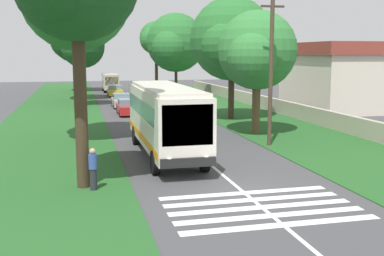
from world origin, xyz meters
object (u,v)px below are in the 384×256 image
trailing_car_2 (150,95)px  trailing_car_3 (115,91)px  coach_bus (164,116)px  roadside_tree_left_2 (78,43)px  roadside_tree_left_4 (75,39)px  pedestrian (93,169)px  utility_pole (271,70)px  trailing_car_0 (128,107)px  roadside_tree_right_2 (174,44)px  roadside_building (347,76)px  roadside_tree_right_1 (155,39)px  roadside_tree_right_0 (255,52)px  roadside_tree_right_3 (230,41)px  trailing_car_1 (121,101)px  roadside_tree_left_1 (82,47)px  trailing_minibus_0 (110,81)px

trailing_car_2 → trailing_car_3: (7.67, 3.47, 0.00)m
coach_bus → roadside_tree_left_2: (46.33, 4.20, 4.81)m
trailing_car_2 → trailing_car_3: same height
roadside_tree_left_4 → pedestrian: roadside_tree_left_4 is taller
utility_pole → trailing_car_0: bearing=22.0°
roadside_tree_right_2 → roadside_building: (-18.65, -13.43, -3.32)m
roadside_tree_left_4 → pedestrian: size_ratio=6.02×
coach_bus → roadside_tree_left_4: (32.87, 4.61, 4.95)m
trailing_car_3 → roadside_tree_right_1: size_ratio=0.42×
roadside_tree_right_0 → roadside_tree_right_3: (7.78, -0.77, 0.95)m
trailing_car_0 → roadside_tree_left_4: roadside_tree_left_4 is taller
utility_pole → roadside_building: 21.58m
trailing_car_0 → roadside_tree_right_0: bearing=-150.0°
trailing_car_2 → roadside_tree_left_2: (16.98, 7.84, 6.29)m
roadside_tree_right_0 → roadside_tree_right_2: size_ratio=0.78×
trailing_car_0 → pedestrian: pedestrian is taller
roadside_tree_right_2 → pedestrian: roadside_tree_right_2 is taller
roadside_building → pedestrian: (-22.90, 25.12, -2.38)m
roadside_tree_left_2 → roadside_tree_right_2: bearing=-131.8°
coach_bus → trailing_car_1: size_ratio=2.60×
trailing_car_0 → roadside_tree_left_2: roadside_tree_left_2 is taller
trailing_car_3 → roadside_building: (-20.01, -21.01, 2.62)m
roadside_tree_right_0 → roadside_tree_left_1: bearing=27.4°
roadside_tree_right_3 → coach_bus: bearing=148.9°
roadside_tree_left_1 → roadside_tree_left_2: bearing=0.9°
roadside_tree_left_2 → utility_pole: bearing=-166.6°
trailing_car_3 → roadside_tree_left_4: bearing=131.0°
roadside_tree_left_1 → roadside_tree_right_0: roadside_tree_left_1 is taller
roadside_tree_left_4 → coach_bus: bearing=-172.0°
roadside_tree_left_1 → utility_pole: utility_pole is taller
trailing_car_0 → trailing_car_3: (19.32, -0.32, 0.00)m
roadside_tree_right_0 → pedestrian: 16.29m
trailing_car_2 → roadside_tree_left_4: size_ratio=0.42×
coach_bus → trailing_car_0: coach_bus is taller
trailing_car_1 → trailing_car_3: size_ratio=1.00×
trailing_car_0 → roadside_tree_left_2: (28.63, 4.05, 6.29)m
trailing_car_2 → utility_pole: utility_pole is taller
trailing_minibus_0 → roadside_tree_right_3: bearing=-166.2°
roadside_tree_left_1 → roadside_tree_right_1: bearing=-29.3°
coach_bus → trailing_minibus_0: coach_bus is taller
trailing_car_0 → trailing_car_1: bearing=0.2°
roadside_tree_right_3 → roadside_building: bearing=-73.2°
trailing_car_0 → utility_pole: (-16.49, -6.67, 3.83)m
trailing_car_2 → pedestrian: 36.05m
trailing_minibus_0 → roadside_tree_left_1: size_ratio=0.72×
trailing_minibus_0 → utility_pole: (-43.27, -6.41, 2.95)m
coach_bus → trailing_car_3: coach_bus is taller
trailing_car_3 → roadside_tree_right_3: bearing=-162.3°
trailing_car_2 → roadside_tree_right_0: (-24.15, -3.43, 4.84)m
trailing_car_2 → roadside_tree_left_1: roadside_tree_left_1 is taller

